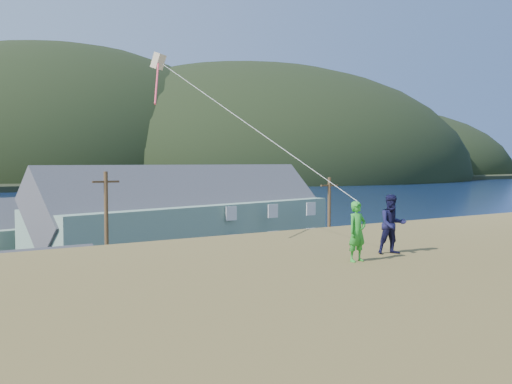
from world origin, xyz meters
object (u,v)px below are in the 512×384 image
at_px(kite_flyer_green, 357,231).
at_px(kite_flyer_navy, 392,224).
at_px(shed_palegreen_far, 1,234).
at_px(lodge, 192,215).
at_px(shed_white, 43,287).

xyz_separation_m(kite_flyer_green, kite_flyer_navy, (1.80, 0.40, 0.06)).
bearing_deg(kite_flyer_green, shed_palegreen_far, 88.72).
distance_m(lodge, kite_flyer_navy, 43.38).
height_order(shed_white, kite_flyer_navy, kite_flyer_navy).
height_order(lodge, kite_flyer_navy, lodge).
xyz_separation_m(lodge, kite_flyer_navy, (-13.65, -41.01, 3.60)).
bearing_deg(shed_palegreen_far, lodge, -30.56).
height_order(lodge, kite_flyer_green, lodge).
xyz_separation_m(lodge, shed_white, (-18.41, -16.08, -2.40)).
xyz_separation_m(lodge, kite_flyer_green, (-15.45, -41.41, 3.54)).
bearing_deg(kite_flyer_navy, kite_flyer_green, -146.26).
xyz_separation_m(shed_white, shed_palegreen_far, (1.06, 22.35, 0.89)).
relative_size(shed_palegreen_far, kite_flyer_navy, 7.02).
height_order(lodge, shed_white, lodge).
bearing_deg(shed_palegreen_far, kite_flyer_green, -98.40).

